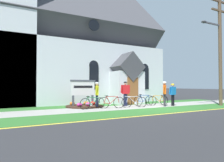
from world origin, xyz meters
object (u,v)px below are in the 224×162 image
cyclist_in_yellow_jersey (173,93)px  bicycle_blue (144,100)px  church_sign (83,89)px  cyclist_in_green_jersey (97,93)px  cyclist_in_red_jersey (165,92)px  bicycle_silver (134,102)px  bicycle_white (111,102)px  cyclist_in_white_jersey (125,91)px  bicycle_black (92,103)px  roadside_conifer (141,55)px  bicycle_yellow (158,100)px  utility_pole (219,43)px

cyclist_in_yellow_jersey → bicycle_blue: bearing=147.8°
church_sign → cyclist_in_green_jersey: size_ratio=1.10×
bicycle_blue → cyclist_in_red_jersey: (0.96, -1.11, 0.65)m
bicycle_silver → cyclist_in_red_jersey: bearing=-13.2°
church_sign → bicycle_blue: church_sign is taller
bicycle_white → cyclist_in_red_jersey: bearing=-11.7°
bicycle_white → cyclist_in_white_jersey: 1.84m
bicycle_white → bicycle_black: size_ratio=0.98×
bicycle_white → cyclist_in_white_jersey: (1.54, 0.75, 0.66)m
bicycle_silver → roadside_conifer: bearing=50.5°
bicycle_yellow → cyclist_in_white_jersey: cyclist_in_white_jersey is taller
church_sign → bicycle_yellow: size_ratio=1.08×
bicycle_blue → roadside_conifer: 9.42m
cyclist_in_green_jersey → bicycle_yellow: bearing=-5.8°
bicycle_yellow → cyclist_in_yellow_jersey: cyclist_in_yellow_jersey is taller
church_sign → utility_pole: 10.52m
bicycle_blue → bicycle_yellow: 1.17m
cyclist_in_green_jersey → bicycle_black: bearing=-143.4°
cyclist_in_green_jersey → roadside_conifer: (8.39, 6.47, 3.99)m
bicycle_blue → roadside_conifer: size_ratio=0.21×
bicycle_yellow → utility_pole: bearing=-30.7°
bicycle_blue → church_sign: bearing=159.4°
church_sign → roadside_conifer: roadside_conifer is taller
bicycle_yellow → cyclist_in_green_jersey: size_ratio=1.02×
bicycle_blue → cyclist_in_red_jersey: bearing=-49.0°
cyclist_in_white_jersey → cyclist_in_yellow_jersey: (3.06, -1.53, -0.11)m
bicycle_white → bicycle_silver: bearing=-9.6°
bicycle_white → cyclist_in_yellow_jersey: 4.70m
church_sign → bicycle_white: (1.25, -1.85, -0.85)m
church_sign → cyclist_in_white_jersey: (2.79, -1.11, -0.19)m
bicycle_blue → bicycle_black: bicycle_blue is taller
roadside_conifer → cyclist_in_white_jersey: bearing=-134.1°
cyclist_in_yellow_jersey → roadside_conifer: roadside_conifer is taller
church_sign → bicycle_silver: church_sign is taller
bicycle_yellow → roadside_conifer: bearing=62.5°
bicycle_white → cyclist_in_white_jersey: size_ratio=0.97×
cyclist_in_white_jersey → cyclist_in_green_jersey: (-2.31, -0.21, -0.05)m
cyclist_in_white_jersey → cyclist_in_green_jersey: size_ratio=1.04×
church_sign → bicycle_yellow: bearing=-18.9°
bicycle_white → cyclist_in_yellow_jersey: size_ratio=1.07×
cyclist_in_white_jersey → cyclist_in_red_jersey: bearing=-34.1°
bicycle_black → roadside_conifer: (8.85, 6.82, 4.61)m
bicycle_silver → roadside_conifer: 10.51m
cyclist_in_red_jersey → cyclist_in_white_jersey: (-2.27, 1.54, 0.01)m
cyclist_in_green_jersey → utility_pole: 9.74m
bicycle_black → cyclist_in_yellow_jersey: (5.83, -0.98, 0.56)m
bicycle_blue → bicycle_white: bearing=-173.7°
bicycle_white → utility_pole: (7.84, -2.23, 4.23)m
cyclist_in_red_jersey → roadside_conifer: size_ratio=0.21×
roadside_conifer → bicycle_silver: bearing=-129.5°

